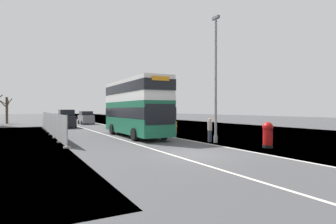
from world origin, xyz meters
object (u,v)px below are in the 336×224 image
object	(u,v)px
car_receding_mid	(86,118)
pedestrian_at_kerb	(210,130)
car_oncoming_near	(66,119)
double_decker_bus	(135,107)
lamppost_foreground	(216,83)
roadworks_barrier	(171,126)
red_pillar_postbox	(268,134)

from	to	relation	value
car_receding_mid	pedestrian_at_kerb	xyz separation A→B (m)	(3.00, -29.39, -0.11)
car_oncoming_near	pedestrian_at_kerb	xyz separation A→B (m)	(7.14, -21.17, -0.21)
double_decker_bus	car_receding_mid	size ratio (longest dim) A/B	2.39
lamppost_foreground	double_decker_bus	bearing A→B (deg)	117.13
lamppost_foreground	car_oncoming_near	distance (m)	23.09
pedestrian_at_kerb	double_decker_bus	bearing A→B (deg)	117.95
pedestrian_at_kerb	car_receding_mid	bearing A→B (deg)	95.83
car_oncoming_near	lamppost_foreground	bearing A→B (deg)	-71.43
roadworks_barrier	lamppost_foreground	bearing A→B (deg)	-94.72
car_oncoming_near	pedestrian_at_kerb	bearing A→B (deg)	-71.36
roadworks_barrier	double_decker_bus	bearing A→B (deg)	-165.67
double_decker_bus	roadworks_barrier	distance (m)	4.74
double_decker_bus	car_receding_mid	distance (m)	23.06
car_oncoming_near	red_pillar_postbox	bearing A→B (deg)	-71.45
roadworks_barrier	car_oncoming_near	bearing A→B (deg)	120.11
roadworks_barrier	pedestrian_at_kerb	world-z (taller)	pedestrian_at_kerb
double_decker_bus	pedestrian_at_kerb	bearing A→B (deg)	-62.05
roadworks_barrier	pedestrian_at_kerb	size ratio (longest dim) A/B	0.91
lamppost_foreground	car_oncoming_near	world-z (taller)	lamppost_foreground
red_pillar_postbox	roadworks_barrier	distance (m)	11.69
red_pillar_postbox	car_oncoming_near	distance (m)	26.76
red_pillar_postbox	double_decker_bus	bearing A→B (deg)	114.22
red_pillar_postbox	roadworks_barrier	bearing A→B (deg)	92.80
car_oncoming_near	pedestrian_at_kerb	distance (m)	22.34
car_receding_mid	pedestrian_at_kerb	world-z (taller)	car_receding_mid
lamppost_foreground	roadworks_barrier	size ratio (longest dim) A/B	5.70
lamppost_foreground	red_pillar_postbox	size ratio (longest dim) A/B	5.63
double_decker_bus	roadworks_barrier	world-z (taller)	double_decker_bus
lamppost_foreground	roadworks_barrier	bearing A→B (deg)	85.28
red_pillar_postbox	car_receding_mid	xyz separation A→B (m)	(-4.38, 33.60, 0.10)
red_pillar_postbox	pedestrian_at_kerb	size ratio (longest dim) A/B	0.92
double_decker_bus	roadworks_barrier	xyz separation A→B (m)	(4.20, 1.07, -1.93)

